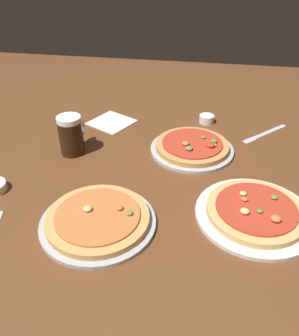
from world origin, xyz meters
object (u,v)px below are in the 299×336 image
Objects in this scene: pizza_plate_near at (255,212)px; ramekin_sauce at (207,119)px; beer_mug_dark at (71,135)px; napkin_folded at (112,122)px; pizza_plate_far at (192,147)px; pizza_plate_side at (98,220)px; knife_spare at (265,133)px.

pizza_plate_near is 5.40× the size of ramekin_sauce.
beer_mug_dark reaches higher than napkin_folded.
ramekin_sauce reaches higher than napkin_folded.
pizza_plate_far is 0.24m from ramekin_sauce.
napkin_folded is (-0.12, 0.60, -0.01)m from pizza_plate_side.
pizza_plate_near is 1.11× the size of pizza_plate_far.
beer_mug_dark is at bearing -160.20° from knife_spare.
pizza_plate_side reaches higher than knife_spare.
pizza_plate_far is 0.43m from beer_mug_dark.
beer_mug_dark is 0.76× the size of knife_spare.
pizza_plate_side is 0.61m from napkin_folded.
pizza_plate_far is 0.38m from napkin_folded.
pizza_plate_far is 0.95× the size of pizza_plate_side.
ramekin_sauce is (0.04, 0.24, -0.00)m from pizza_plate_far.
pizza_plate_side is (-0.42, -0.10, 0.00)m from pizza_plate_near.
pizza_plate_far is at bearing -26.63° from napkin_folded.
pizza_plate_near is 0.38m from pizza_plate_far.
beer_mug_dark reaches higher than pizza_plate_near.
pizza_plate_near is 0.51m from knife_spare.
pizza_plate_side is 0.78m from knife_spare.
ramekin_sauce reaches higher than knife_spare.
napkin_folded is (-0.39, -0.07, -0.01)m from ramekin_sauce.
pizza_plate_near is 0.43m from pizza_plate_side.
pizza_plate_far is at bearing -100.60° from ramekin_sauce.
ramekin_sauce is (0.47, 0.32, -0.05)m from beer_mug_dark.
pizza_plate_side is at bearing -118.05° from pizza_plate_far.
pizza_plate_far is 0.33m from knife_spare.
pizza_plate_side is (-0.23, -0.43, -0.00)m from pizza_plate_far.
pizza_plate_far is at bearing 121.04° from pizza_plate_near.
pizza_plate_far is (-0.20, 0.32, 0.00)m from pizza_plate_near.
beer_mug_dark is 0.74m from knife_spare.
pizza_plate_near is 2.35× the size of beer_mug_dark.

